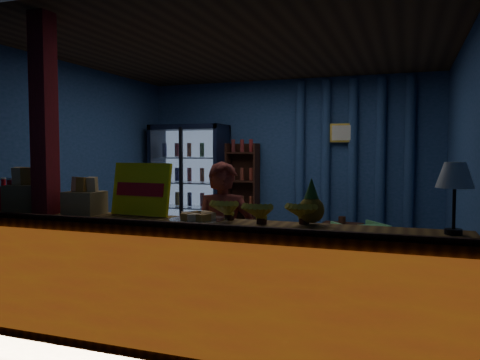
# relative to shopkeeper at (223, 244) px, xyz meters

# --- Properties ---
(ground) EXTENTS (4.60, 4.60, 0.00)m
(ground) POSITION_rel_shopkeeper_xyz_m (-0.32, 1.38, -0.69)
(ground) COLOR #515154
(ground) RESTS_ON ground
(room_walls) EXTENTS (4.60, 4.60, 4.60)m
(room_walls) POSITION_rel_shopkeeper_xyz_m (-0.32, 1.38, 0.88)
(room_walls) COLOR navy
(room_walls) RESTS_ON ground
(counter) EXTENTS (4.40, 0.57, 0.99)m
(counter) POSITION_rel_shopkeeper_xyz_m (-0.32, -0.53, -0.22)
(counter) COLOR brown
(counter) RESTS_ON ground
(support_post) EXTENTS (0.16, 0.16, 2.60)m
(support_post) POSITION_rel_shopkeeper_xyz_m (-1.37, -0.52, 0.61)
(support_post) COLOR maroon
(support_post) RESTS_ON ground
(beverage_cooler) EXTENTS (1.20, 0.62, 1.90)m
(beverage_cooler) POSITION_rel_shopkeeper_xyz_m (-1.87, 3.29, 0.24)
(beverage_cooler) COLOR black
(beverage_cooler) RESTS_ON ground
(bottle_shelf) EXTENTS (0.50, 0.28, 1.60)m
(bottle_shelf) POSITION_rel_shopkeeper_xyz_m (-1.02, 3.43, 0.10)
(bottle_shelf) COLOR #341910
(bottle_shelf) RESTS_ON ground
(curtain_folds) EXTENTS (1.74, 0.14, 2.50)m
(curtain_folds) POSITION_rel_shopkeeper_xyz_m (0.68, 3.52, 0.61)
(curtain_folds) COLOR navy
(curtain_folds) RESTS_ON room_walls
(framed_picture) EXTENTS (0.36, 0.04, 0.28)m
(framed_picture) POSITION_rel_shopkeeper_xyz_m (0.53, 3.47, 1.06)
(framed_picture) COLOR gold
(framed_picture) RESTS_ON room_walls
(shopkeeper) EXTENTS (0.57, 0.45, 1.39)m
(shopkeeper) POSITION_rel_shopkeeper_xyz_m (0.00, 0.00, 0.00)
(shopkeeper) COLOR maroon
(shopkeeper) RESTS_ON ground
(green_chair) EXTENTS (0.82, 0.82, 0.54)m
(green_chair) POSITION_rel_shopkeeper_xyz_m (0.87, 2.69, -0.42)
(green_chair) COLOR #5EBC69
(green_chair) RESTS_ON ground
(side_table) EXTENTS (0.57, 0.43, 0.59)m
(side_table) POSITION_rel_shopkeeper_xyz_m (0.62, 2.82, -0.45)
(side_table) COLOR #341910
(side_table) RESTS_ON ground
(yellow_sign) EXTENTS (0.54, 0.15, 0.43)m
(yellow_sign) POSITION_rel_shopkeeper_xyz_m (-0.58, -0.33, 0.47)
(yellow_sign) COLOR #F0EE0C
(yellow_sign) RESTS_ON counter
(soda_bottles) EXTENTS (0.39, 0.17, 0.29)m
(soda_bottles) POSITION_rel_shopkeeper_xyz_m (-1.79, -0.45, 0.37)
(soda_bottles) COLOR red
(soda_bottles) RESTS_ON counter
(snack_box_left) EXTENTS (0.45, 0.42, 0.38)m
(snack_box_left) POSITION_rel_shopkeeper_xyz_m (-1.63, -0.44, 0.39)
(snack_box_left) COLOR #A78851
(snack_box_left) RESTS_ON counter
(snack_box_centre) EXTENTS (0.29, 0.24, 0.31)m
(snack_box_centre) POSITION_rel_shopkeeper_xyz_m (-1.07, -0.42, 0.37)
(snack_box_centre) COLOR #A78851
(snack_box_centre) RESTS_ON counter
(pastry_tray) EXTENTS (0.44, 0.44, 0.07)m
(pastry_tray) POSITION_rel_shopkeeper_xyz_m (0.01, -0.50, 0.28)
(pastry_tray) COLOR silver
(pastry_tray) RESTS_ON counter
(banana_bunches) EXTENTS (0.83, 0.31, 0.18)m
(banana_bunches) POSITION_rel_shopkeeper_xyz_m (0.47, -0.41, 0.35)
(banana_bunches) COLOR gold
(banana_bunches) RESTS_ON counter
(table_lamp) EXTENTS (0.23, 0.23, 0.45)m
(table_lamp) POSITION_rel_shopkeeper_xyz_m (1.73, -0.44, 0.61)
(table_lamp) COLOR black
(table_lamp) RESTS_ON counter
(pineapple) EXTENTS (0.19, 0.19, 0.32)m
(pineapple) POSITION_rel_shopkeeper_xyz_m (0.81, -0.34, 0.39)
(pineapple) COLOR olive
(pineapple) RESTS_ON counter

